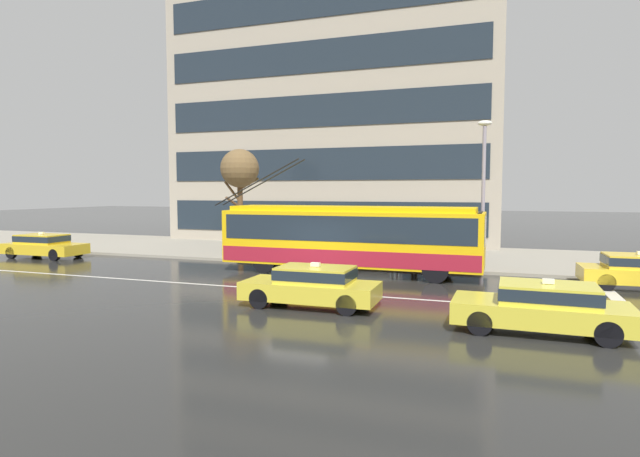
# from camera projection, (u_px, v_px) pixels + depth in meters

# --- Properties ---
(ground_plane) EXTENTS (160.00, 160.00, 0.00)m
(ground_plane) POSITION_uv_depth(u_px,v_px,m) (304.00, 285.00, 19.71)
(ground_plane) COLOR #272726
(sidewalk_slab) EXTENTS (80.00, 10.00, 0.14)m
(sidewalk_slab) POSITION_uv_depth(u_px,v_px,m) (366.00, 254.00, 28.94)
(sidewalk_slab) COLOR gray
(sidewalk_slab) RESTS_ON ground_plane
(crosswalk_stripe_edge_near) EXTENTS (0.44, 4.40, 0.01)m
(crosswalk_stripe_edge_near) POSITION_uv_depth(u_px,v_px,m) (529.00, 292.00, 18.35)
(crosswalk_stripe_edge_near) COLOR beige
(crosswalk_stripe_edge_near) RESTS_ON ground_plane
(crosswalk_stripe_inner_a) EXTENTS (0.44, 4.40, 0.01)m
(crosswalk_stripe_inner_a) POSITION_uv_depth(u_px,v_px,m) (557.00, 293.00, 18.06)
(crosswalk_stripe_inner_a) COLOR beige
(crosswalk_stripe_inner_a) RESTS_ON ground_plane
(crosswalk_stripe_center) EXTENTS (0.44, 4.40, 0.01)m
(crosswalk_stripe_center) POSITION_uv_depth(u_px,v_px,m) (585.00, 295.00, 17.76)
(crosswalk_stripe_center) COLOR beige
(crosswalk_stripe_center) RESTS_ON ground_plane
(crosswalk_stripe_inner_b) EXTENTS (0.44, 4.40, 0.01)m
(crosswalk_stripe_inner_b) POSITION_uv_depth(u_px,v_px,m) (615.00, 297.00, 17.46)
(crosswalk_stripe_inner_b) COLOR beige
(crosswalk_stripe_inner_b) RESTS_ON ground_plane
(lane_centre_line) EXTENTS (72.00, 0.14, 0.01)m
(lane_centre_line) POSITION_uv_depth(u_px,v_px,m) (292.00, 291.00, 18.58)
(lane_centre_line) COLOR silver
(lane_centre_line) RESTS_ON ground_plane
(trolleybus) EXTENTS (12.10, 2.52, 5.05)m
(trolleybus) POSITION_uv_depth(u_px,v_px,m) (350.00, 237.00, 22.31)
(trolleybus) COLOR yellow
(trolleybus) RESTS_ON ground_plane
(taxi_far_behind) EXTENTS (4.49, 1.82, 1.39)m
(taxi_far_behind) POSITION_uv_depth(u_px,v_px,m) (44.00, 245.00, 27.62)
(taxi_far_behind) COLOR gold
(taxi_far_behind) RESTS_ON ground_plane
(taxi_oncoming_far) EXTENTS (4.34, 1.89, 1.39)m
(taxi_oncoming_far) POSITION_uv_depth(u_px,v_px,m) (543.00, 305.00, 13.04)
(taxi_oncoming_far) COLOR gold
(taxi_oncoming_far) RESTS_ON ground_plane
(taxi_oncoming_near) EXTENTS (4.25, 1.78, 1.39)m
(taxi_oncoming_near) POSITION_uv_depth(u_px,v_px,m) (312.00, 284.00, 15.96)
(taxi_oncoming_near) COLOR gold
(taxi_oncoming_near) RESTS_ON ground_plane
(bus_shelter) EXTENTS (3.92, 1.51, 2.66)m
(bus_shelter) POSITION_uv_depth(u_px,v_px,m) (365.00, 222.00, 25.55)
(bus_shelter) COLOR gray
(bus_shelter) RESTS_ON sidewalk_slab
(pedestrian_at_shelter) EXTENTS (1.16, 1.16, 2.04)m
(pedestrian_at_shelter) POSITION_uv_depth(u_px,v_px,m) (357.00, 226.00, 26.71)
(pedestrian_at_shelter) COLOR black
(pedestrian_at_shelter) RESTS_ON sidewalk_slab
(pedestrian_approaching_curb) EXTENTS (1.48, 1.48, 2.01)m
(pedestrian_approaching_curb) POSITION_uv_depth(u_px,v_px,m) (327.00, 228.00, 24.98)
(pedestrian_approaching_curb) COLOR #5E544B
(pedestrian_approaching_curb) RESTS_ON sidewalk_slab
(pedestrian_walking_past) EXTENTS (1.43, 1.43, 1.94)m
(pedestrian_walking_past) POSITION_uv_depth(u_px,v_px,m) (417.00, 232.00, 24.06)
(pedestrian_walking_past) COLOR #2A2A22
(pedestrian_walking_past) RESTS_ON sidewalk_slab
(street_lamp) EXTENTS (0.60, 0.32, 6.51)m
(street_lamp) POSITION_uv_depth(u_px,v_px,m) (483.00, 182.00, 22.34)
(street_lamp) COLOR gray
(street_lamp) RESTS_ON sidewalk_slab
(street_tree_bare) EXTENTS (2.20, 2.20, 5.84)m
(street_tree_bare) POSITION_uv_depth(u_px,v_px,m) (240.00, 170.00, 29.25)
(street_tree_bare) COLOR brown
(street_tree_bare) RESTS_ON sidewalk_slab
(office_tower_corner_left) EXTENTS (23.08, 12.47, 24.56)m
(office_tower_corner_left) POSITION_uv_depth(u_px,v_px,m) (344.00, 75.00, 38.55)
(office_tower_corner_left) COLOR #A59A88
(office_tower_corner_left) RESTS_ON ground_plane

